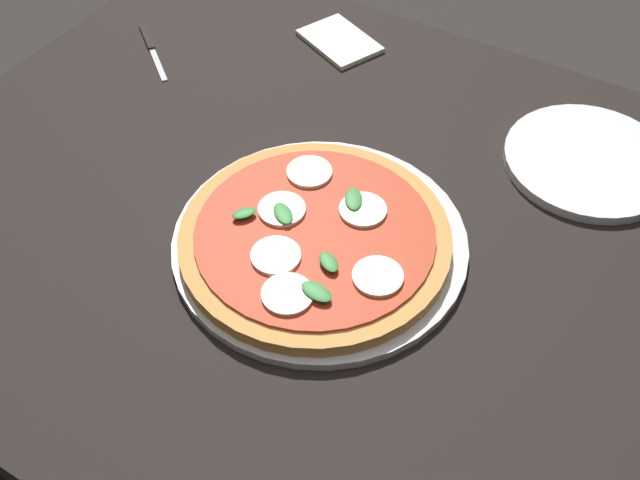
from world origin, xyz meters
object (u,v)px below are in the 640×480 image
object	(u,v)px
pizza	(315,237)
knife	(150,45)
napkin	(340,41)
dining_table	(348,270)
serving_tray	(320,242)
plate_white	(589,161)

from	to	relation	value
pizza	knife	distance (m)	0.53
napkin	knife	xyz separation A→B (m)	(0.27, 0.17, -0.00)
pizza	dining_table	bearing A→B (deg)	-104.89
serving_tray	plate_white	bearing A→B (deg)	-127.15
pizza	napkin	bearing A→B (deg)	-63.98
dining_table	serving_tray	xyz separation A→B (m)	(0.01, 0.05, 0.10)
dining_table	plate_white	bearing A→B (deg)	-130.28
napkin	knife	world-z (taller)	napkin
plate_white	napkin	bearing A→B (deg)	-10.01
dining_table	serving_tray	world-z (taller)	serving_tray
napkin	pizza	bearing A→B (deg)	116.02
napkin	serving_tray	bearing A→B (deg)	116.75
pizza	plate_white	bearing A→B (deg)	-126.53
dining_table	serving_tray	distance (m)	0.11
pizza	napkin	xyz separation A→B (m)	(0.20, -0.41, -0.02)
dining_table	pizza	world-z (taller)	pizza
napkin	plate_white	bearing A→B (deg)	169.99
plate_white	pizza	bearing A→B (deg)	53.47
pizza	plate_white	world-z (taller)	pizza
dining_table	napkin	bearing A→B (deg)	-58.21
knife	serving_tray	bearing A→B (deg)	153.45
dining_table	knife	distance (m)	0.53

